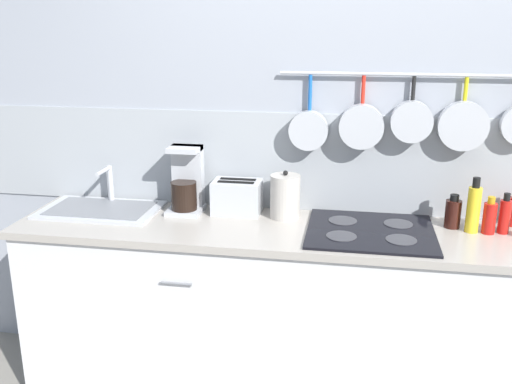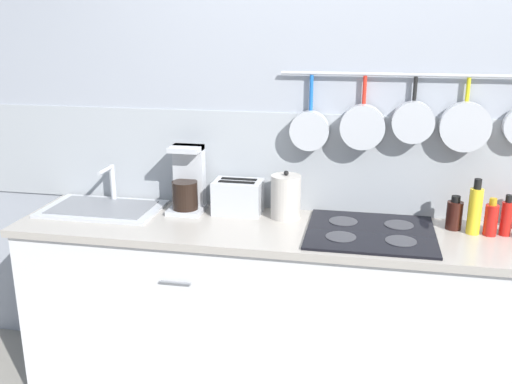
{
  "view_description": "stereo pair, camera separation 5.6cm",
  "coord_description": "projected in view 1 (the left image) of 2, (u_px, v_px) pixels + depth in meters",
  "views": [
    {
      "loc": [
        -0.07,
        -2.45,
        1.8
      ],
      "look_at": [
        -0.5,
        0.0,
        1.06
      ],
      "focal_mm": 40.0,
      "sensor_mm": 36.0,
      "label": 1
    },
    {
      "loc": [
        -0.02,
        -2.44,
        1.8
      ],
      "look_at": [
        -0.5,
        0.0,
        1.06
      ],
      "focal_mm": 40.0,
      "sensor_mm": 36.0,
      "label": 2
    }
  ],
  "objects": [
    {
      "name": "wall_back",
      "position": [
        369.0,
        136.0,
        2.75
      ],
      "size": [
        7.2,
        0.16,
        2.6
      ],
      "color": "#999EA8",
      "rests_on": "ground_plane"
    },
    {
      "name": "cabinet_base",
      "position": [
        360.0,
        324.0,
        2.7
      ],
      "size": [
        3.23,
        0.54,
        0.85
      ],
      "color": "silver",
      "rests_on": "ground_plane"
    },
    {
      "name": "countertop",
      "position": [
        365.0,
        236.0,
        2.57
      ],
      "size": [
        3.27,
        0.56,
        0.03
      ],
      "color": "#A59E93",
      "rests_on": "cabinet_base"
    },
    {
      "name": "sink_basin",
      "position": [
        101.0,
        208.0,
        2.85
      ],
      "size": [
        0.58,
        0.36,
        0.2
      ],
      "color": "#B7BABF",
      "rests_on": "countertop"
    },
    {
      "name": "coffee_maker",
      "position": [
        186.0,
        185.0,
        2.82
      ],
      "size": [
        0.17,
        0.18,
        0.33
      ],
      "color": "#B7BABF",
      "rests_on": "countertop"
    },
    {
      "name": "toaster",
      "position": [
        237.0,
        197.0,
        2.81
      ],
      "size": [
        0.25,
        0.16,
        0.17
      ],
      "color": "#B7BABF",
      "rests_on": "countertop"
    },
    {
      "name": "kettle",
      "position": [
        285.0,
        196.0,
        2.74
      ],
      "size": [
        0.14,
        0.14,
        0.24
      ],
      "color": "beige",
      "rests_on": "countertop"
    },
    {
      "name": "cooktop",
      "position": [
        371.0,
        231.0,
        2.57
      ],
      "size": [
        0.57,
        0.51,
        0.01
      ],
      "color": "black",
      "rests_on": "countertop"
    },
    {
      "name": "bottle_cooking_wine",
      "position": [
        453.0,
        213.0,
        2.61
      ],
      "size": [
        0.07,
        0.07,
        0.16
      ],
      "color": "#33140F",
      "rests_on": "countertop"
    },
    {
      "name": "bottle_sesame_oil",
      "position": [
        473.0,
        208.0,
        2.55
      ],
      "size": [
        0.06,
        0.06,
        0.25
      ],
      "color": "yellow",
      "rests_on": "countertop"
    },
    {
      "name": "bottle_dish_soap",
      "position": [
        489.0,
        217.0,
        2.54
      ],
      "size": [
        0.06,
        0.06,
        0.17
      ],
      "color": "red",
      "rests_on": "countertop"
    },
    {
      "name": "bottle_vinegar",
      "position": [
        505.0,
        216.0,
        2.54
      ],
      "size": [
        0.05,
        0.05,
        0.19
      ],
      "color": "red",
      "rests_on": "countertop"
    }
  ]
}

